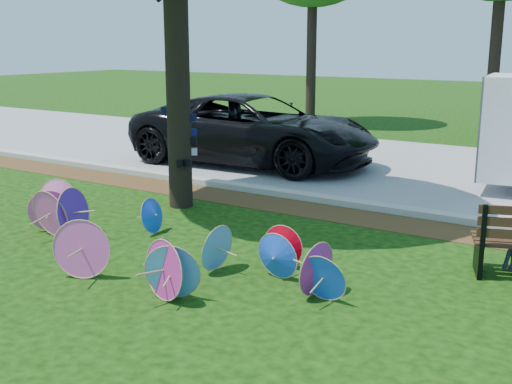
{
  "coord_description": "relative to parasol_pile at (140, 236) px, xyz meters",
  "views": [
    {
      "loc": [
        5.41,
        -5.65,
        3.06
      ],
      "look_at": [
        0.5,
        2.0,
        0.9
      ],
      "focal_mm": 45.0,
      "sensor_mm": 36.0,
      "label": 1
    }
  ],
  "objects": [
    {
      "name": "parasol_pile",
      "position": [
        0.0,
        0.0,
        0.0
      ],
      "size": [
        6.02,
        2.56,
        0.82
      ],
      "color": "pink",
      "rests_on": "ground"
    },
    {
      "name": "black_van",
      "position": [
        -2.62,
        7.01,
        0.51
      ],
      "size": [
        6.4,
        3.22,
        1.74
      ],
      "primitive_type": "imported",
      "rotation": [
        0.0,
        0.0,
        1.63
      ],
      "color": "black",
      "rests_on": "ground"
    },
    {
      "name": "ground",
      "position": [
        0.65,
        -0.76,
        -0.36
      ],
      "size": [
        90.0,
        90.0,
        0.0
      ],
      "primitive_type": "plane",
      "color": "black",
      "rests_on": "ground"
    },
    {
      "name": "curb",
      "position": [
        0.65,
        4.44,
        -0.3
      ],
      "size": [
        90.0,
        0.3,
        0.12
      ],
      "primitive_type": "cube",
      "color": "#B7B5AD",
      "rests_on": "ground"
    },
    {
      "name": "mulch_strip",
      "position": [
        0.65,
        3.74,
        -0.36
      ],
      "size": [
        90.0,
        1.0,
        0.01
      ],
      "primitive_type": "cube",
      "color": "#472D16",
      "rests_on": "ground"
    },
    {
      "name": "street",
      "position": [
        0.65,
        8.59,
        -0.36
      ],
      "size": [
        90.0,
        8.0,
        0.01
      ],
      "primitive_type": "cube",
      "color": "gray",
      "rests_on": "ground"
    }
  ]
}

